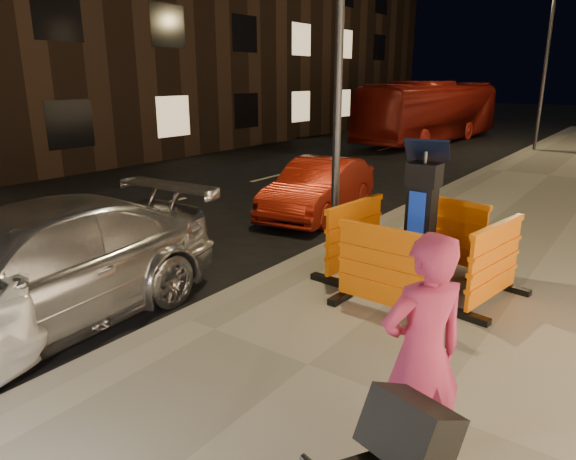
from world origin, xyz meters
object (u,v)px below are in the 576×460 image
Objects in this scene: barrier_bldgside at (494,265)px; barrier_kerbside at (354,237)px; barrier_back at (444,232)px; car_silver at (30,333)px; man at (422,356)px; barrier_front at (387,271)px; parking_kiosk at (421,219)px; car_red at (319,215)px; bus_doubledecker at (428,142)px.

barrier_kerbside is at bearing 99.43° from barrier_bldgside.
barrier_back is 1.34m from barrier_bldgside.
barrier_bldgside reaches higher than car_silver.
barrier_bldgside is 0.76× the size of man.
parking_kiosk is at bearing 92.43° from barrier_front.
barrier_kerbside is at bearing -172.57° from parking_kiosk.
car_silver is 1.37× the size of car_red.
man reaches higher than barrier_kerbside.
barrier_back is at bearing -62.66° from bus_doubledecker.
car_red is at bearing 133.76° from barrier_front.
bus_doubledecker is (-7.28, 16.85, -0.66)m from barrier_bldgside.
parking_kiosk reaches higher than barrier_bldgside.
bus_doubledecker is (-6.33, 16.85, -1.07)m from parking_kiosk.
barrier_front is at bearing -129.57° from barrier_kerbside.
bus_doubledecker is at bearing 32.79° from barrier_bldgside.
man is at bearing -62.31° from barrier_back.
car_red is at bearing -72.33° from bus_doubledecker.
man is at bearing -139.18° from barrier_kerbside.
barrier_kerbside is 4.26m from car_silver.
bus_doubledecker is (-2.99, 14.00, 0.00)m from car_red.
barrier_front is 1.34m from barrier_bldgside.
parking_kiosk is at bearing -84.57° from barrier_kerbside.
barrier_front is at bearing 36.66° from car_silver.
man is (1.26, -3.12, -0.05)m from parking_kiosk.
parking_kiosk reaches higher than car_red.
bus_doubledecker is 5.52× the size of man.
barrier_front is at bearing -64.79° from bus_doubledecker.
bus_doubledecker is at bearing 118.01° from parking_kiosk.
barrier_kerbside is (-0.95, 0.00, -0.41)m from parking_kiosk.
bus_doubledecker is at bearing 122.13° from barrier_back.
man is (1.26, -4.07, 0.36)m from barrier_back.
parking_kiosk is at bearing -79.57° from barrier_back.
parking_kiosk is 1.40× the size of barrier_back.
barrier_kerbside is 0.37× the size of car_red.
parking_kiosk reaches higher than man.
barrier_back is 0.37× the size of car_red.
barrier_kerbside is at bearing -108.51° from man.
barrier_back is 3.90m from car_red.
parking_kiosk is 1.03m from barrier_front.
parking_kiosk reaches higher than barrier_back.
car_red is 7.61m from man.
barrier_kerbside is 1.90m from barrier_bldgside.
barrier_bldgside is 18.36m from bus_doubledecker.
parking_kiosk reaches higher than bus_doubledecker.
man is at bearing -61.38° from car_red.
man reaches higher than barrier_front.
bus_doubledecker is (-5.38, 16.85, -0.66)m from barrier_kerbside.
car_silver is at bearing -97.64° from car_red.
barrier_front is at bearing -57.71° from car_red.
man reaches higher than barrier_back.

